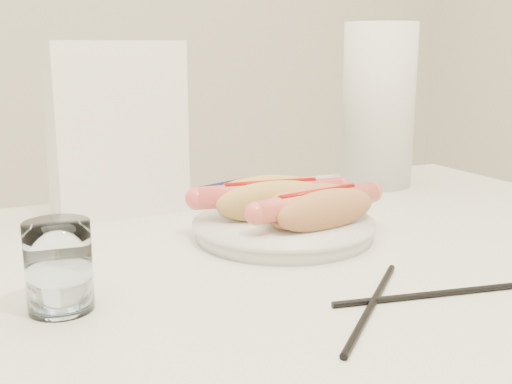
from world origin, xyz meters
name	(u,v)px	position (x,y,z in m)	size (l,w,h in m)	color
table	(267,310)	(0.00, 0.00, 0.69)	(1.20, 0.80, 0.75)	silver
plate	(284,230)	(0.06, 0.08, 0.76)	(0.23, 0.23, 0.02)	silver
hotdog_left	(271,199)	(0.06, 0.11, 0.79)	(0.20, 0.10, 0.06)	tan
hotdog_right	(317,208)	(0.09, 0.05, 0.79)	(0.19, 0.10, 0.05)	#C37E4C
water_glass	(59,266)	(-0.24, -0.03, 0.79)	(0.06, 0.06, 0.09)	white
chopstick_near	(372,305)	(0.03, -0.16, 0.75)	(0.01, 0.01, 0.22)	black
chopstick_far	(431,294)	(0.10, -0.16, 0.75)	(0.01, 0.01, 0.21)	black
napkin_box	(116,128)	(-0.09, 0.31, 0.88)	(0.19, 0.10, 0.25)	white
navy_napkin	(248,194)	(0.12, 0.31, 0.75)	(0.17, 0.17, 0.01)	#121839
paper_towel_roll	(378,106)	(0.37, 0.29, 0.89)	(0.13, 0.13, 0.28)	silver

